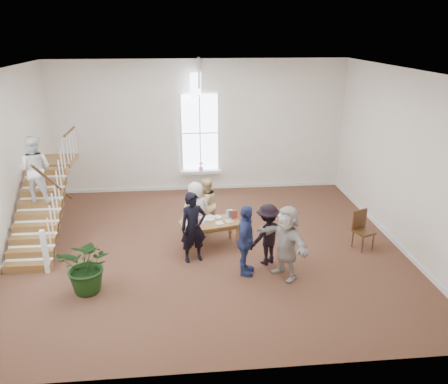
{
  "coord_description": "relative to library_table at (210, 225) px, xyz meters",
  "views": [
    {
      "loc": [
        -0.56,
        -10.29,
        5.41
      ],
      "look_at": [
        0.45,
        0.4,
        1.38
      ],
      "focal_mm": 35.0,
      "sensor_mm": 36.0,
      "label": 1
    }
  ],
  "objects": [
    {
      "name": "side_chair",
      "position": [
        3.93,
        -0.39,
        -0.05
      ],
      "size": [
        0.58,
        0.58,
        1.03
      ],
      "rotation": [
        0.0,
        0.0,
        0.37
      ],
      "color": "#39200F",
      "rests_on": "ground"
    },
    {
      "name": "elderly_woman",
      "position": [
        -0.34,
        0.59,
        0.17
      ],
      "size": [
        0.88,
        0.69,
        1.6
      ],
      "primitive_type": "imported",
      "rotation": [
        0.0,
        0.0,
        3.39
      ],
      "color": "silver",
      "rests_on": "ground"
    },
    {
      "name": "woman_cluster_c",
      "position": [
        1.63,
        -1.61,
        0.25
      ],
      "size": [
        1.23,
        1.67,
        1.75
      ],
      "primitive_type": "imported",
      "rotation": [
        0.0,
        0.0,
        5.21
      ],
      "color": "#BCB2A9",
      "rests_on": "ground"
    },
    {
      "name": "library_table",
      "position": [
        0.0,
        0.0,
        0.0
      ],
      "size": [
        1.65,
        1.11,
        0.77
      ],
      "rotation": [
        0.0,
        0.0,
        0.25
      ],
      "color": "brown",
      "rests_on": "ground"
    },
    {
      "name": "staircase",
      "position": [
        -4.38,
        0.76,
        0.99
      ],
      "size": [
        1.1,
        4.1,
        2.92
      ],
      "color": "brown",
      "rests_on": "ground"
    },
    {
      "name": "person_yellow",
      "position": [
        -0.04,
        1.09,
        0.14
      ],
      "size": [
        0.95,
        0.91,
        1.54
      ],
      "primitive_type": "imported",
      "rotation": [
        0.0,
        0.0,
        3.77
      ],
      "color": "beige",
      "rests_on": "ground"
    },
    {
      "name": "police_officer",
      "position": [
        -0.44,
        -0.66,
        0.26
      ],
      "size": [
        0.74,
        0.59,
        1.78
      ],
      "primitive_type": "imported",
      "rotation": [
        0.0,
        0.0,
        0.29
      ],
      "color": "black",
      "rests_on": "ground"
    },
    {
      "name": "room_shell",
      "position": [
        -0.04,
        4.4,
        -0.23
      ],
      "size": [
        10.49,
        10.0,
        10.0
      ],
      "color": "silver",
      "rests_on": "ground"
    },
    {
      "name": "ground",
      "position": [
        -0.04,
        0.01,
        -0.63
      ],
      "size": [
        10.0,
        10.0,
        0.0
      ],
      "primitive_type": "plane",
      "color": "#4D2B1E",
      "rests_on": "ground"
    },
    {
      "name": "woman_cluster_a",
      "position": [
        0.73,
        -1.41,
        0.23
      ],
      "size": [
        0.7,
        1.09,
        1.72
      ],
      "primitive_type": "imported",
      "rotation": [
        0.0,
        0.0,
        1.27
      ],
      "color": "navy",
      "rests_on": "ground"
    },
    {
      "name": "woman_cluster_b",
      "position": [
        1.33,
        -0.96,
        0.14
      ],
      "size": [
        1.15,
        1.0,
        1.54
      ],
      "primitive_type": "imported",
      "rotation": [
        0.0,
        0.0,
        3.68
      ],
      "color": "black",
      "rests_on": "ground"
    },
    {
      "name": "floor_plant",
      "position": [
        -2.75,
        -1.82,
        0.02
      ],
      "size": [
        1.33,
        1.21,
        1.29
      ],
      "primitive_type": "imported",
      "rotation": [
        0.0,
        0.0,
        -0.2
      ],
      "color": "#163510",
      "rests_on": "ground"
    }
  ]
}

